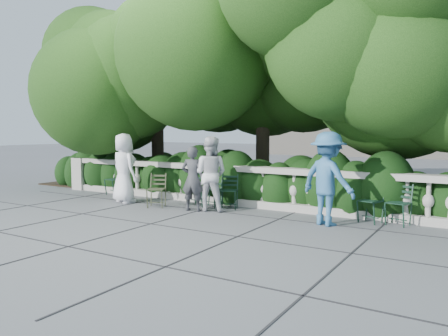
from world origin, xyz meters
The scene contains 15 objects.
ground centered at (0.00, 0.00, 0.00)m, with size 90.00×90.00×0.00m, color #52545A.
balustrade centered at (0.00, 1.80, 0.49)m, with size 12.00×0.44×1.00m.
shrub_hedge centered at (0.00, 3.00, 0.00)m, with size 15.00×2.60×1.70m, color black, non-canonical shape.
tree_canopy centered at (0.69, 3.19, 3.96)m, with size 15.04×6.52×6.78m.
chair_a centered at (-4.05, 1.34, 0.00)m, with size 0.44×0.48×0.84m, color black, non-canonical shape.
chair_b centered at (-1.02, 1.15, 0.00)m, with size 0.44×0.48×0.84m, color black, non-canonical shape.
chair_c centered at (-0.51, 1.12, 0.00)m, with size 0.44×0.48×0.84m, color black, non-canonical shape.
chair_d centered at (0.03, 1.11, 0.00)m, with size 0.44×0.48×0.84m, color black, non-canonical shape.
chair_e centered at (3.18, 1.27, 0.00)m, with size 0.44×0.48×0.84m, color black, non-canonical shape.
chair_f centered at (3.71, 1.31, 0.00)m, with size 0.44×0.48×0.84m, color black, non-canonical shape.
chair_weathered centered at (-1.57, 0.39, 0.00)m, with size 0.44×0.48×0.84m, color black, non-canonical shape.
person_businessman centered at (-2.83, 0.66, 0.89)m, with size 0.87×0.57×1.79m, color white.
person_woman_grey centered at (-0.61, 0.60, 0.75)m, with size 0.55×0.36×1.51m, color #38393C.
person_casual_man centered at (-0.28, 0.84, 0.87)m, with size 0.84×0.66×1.73m, color silver.
person_older_blue centered at (2.54, 0.76, 0.92)m, with size 1.19×0.69×1.85m, color #316694.
Camera 1 is at (5.24, -7.56, 1.88)m, focal length 35.00 mm.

